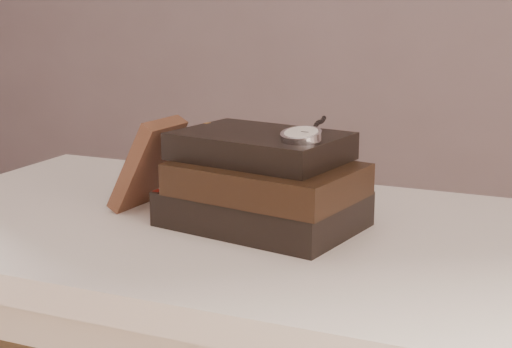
% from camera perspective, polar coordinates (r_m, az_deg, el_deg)
% --- Properties ---
extents(table, '(1.00, 0.60, 0.75)m').
position_cam_1_polar(table, '(1.14, -2.80, -7.96)').
color(table, white).
rests_on(table, ground).
extents(book_stack, '(0.30, 0.23, 0.13)m').
position_cam_1_polar(book_stack, '(1.07, 0.56, -0.73)').
color(book_stack, black).
rests_on(book_stack, table).
extents(journal, '(0.10, 0.10, 0.14)m').
position_cam_1_polar(journal, '(1.16, -8.22, 0.76)').
color(journal, '#412419').
rests_on(journal, table).
extents(pocket_watch, '(0.06, 0.16, 0.02)m').
position_cam_1_polar(pocket_watch, '(1.00, 3.53, 3.02)').
color(pocket_watch, silver).
rests_on(pocket_watch, book_stack).
extents(eyeglasses, '(0.13, 0.15, 0.05)m').
position_cam_1_polar(eyeglasses, '(1.19, -0.92, 1.40)').
color(eyeglasses, silver).
rests_on(eyeglasses, book_stack).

